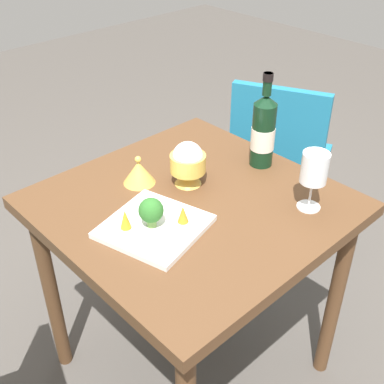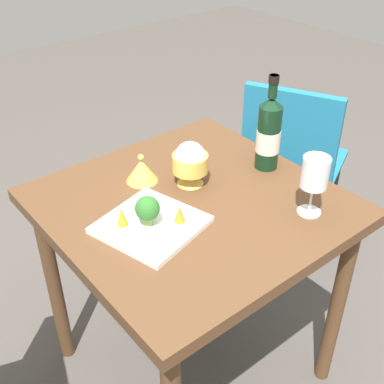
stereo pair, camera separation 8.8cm
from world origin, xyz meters
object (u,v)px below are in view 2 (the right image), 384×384
object	(u,v)px
wine_bottle	(268,133)
carrot_garnish_left	(122,216)
wine_glass	(315,174)
broccoli_floret	(147,209)
serving_plate	(151,225)
chair_near_window	(291,154)
rice_bowl	(190,163)
rice_bowl_lid	(142,170)
carrot_garnish_right	(180,214)

from	to	relation	value
wine_bottle	carrot_garnish_left	bearing A→B (deg)	178.95
wine_glass	broccoli_floret	xyz separation A→B (m)	(-0.40, 0.23, -0.06)
wine_bottle	serving_plate	bearing A→B (deg)	-176.42
chair_near_window	carrot_garnish_left	size ratio (longest dim) A/B	14.73
rice_bowl	rice_bowl_lid	size ratio (longest dim) A/B	1.42
carrot_garnish_right	serving_plate	bearing A→B (deg)	145.30
wine_glass	serving_plate	xyz separation A→B (m)	(-0.39, 0.23, -0.12)
rice_bowl	broccoli_floret	xyz separation A→B (m)	(-0.23, -0.11, -0.01)
serving_plate	broccoli_floret	bearing A→B (deg)	-173.49
rice_bowl	serving_plate	bearing A→B (deg)	-154.61
wine_glass	broccoli_floret	size ratio (longest dim) A/B	2.09
wine_bottle	wine_glass	size ratio (longest dim) A/B	1.74
wine_bottle	wine_glass	distance (m)	0.27
rice_bowl	broccoli_floret	bearing A→B (deg)	-155.27
broccoli_floret	rice_bowl_lid	bearing A→B (deg)	59.72
chair_near_window	carrot_garnish_right	distance (m)	0.96
wine_bottle	rice_bowl_lid	xyz separation A→B (m)	(-0.36, 0.18, -0.08)
wine_bottle	rice_bowl_lid	distance (m)	0.42
chair_near_window	carrot_garnish_left	xyz separation A→B (m)	(-0.99, -0.24, 0.27)
serving_plate	carrot_garnish_right	xyz separation A→B (m)	(0.06, -0.04, 0.03)
rice_bowl_lid	broccoli_floret	world-z (taller)	broccoli_floret
wine_glass	carrot_garnish_left	xyz separation A→B (m)	(-0.46, 0.27, -0.08)
serving_plate	carrot_garnish_right	distance (m)	0.09
chair_near_window	broccoli_floret	world-z (taller)	broccoli_floret
wine_bottle	carrot_garnish_right	world-z (taller)	wine_bottle
wine_glass	rice_bowl_lid	world-z (taller)	wine_glass
rice_bowl	chair_near_window	bearing A→B (deg)	13.80
carrot_garnish_right	broccoli_floret	bearing A→B (deg)	149.28
broccoli_floret	chair_near_window	bearing A→B (deg)	16.65
rice_bowl_lid	carrot_garnish_right	bearing A→B (deg)	-101.19
broccoli_floret	carrot_garnish_left	world-z (taller)	broccoli_floret
broccoli_floret	carrot_garnish_left	distance (m)	0.07
rice_bowl_lid	broccoli_floret	xyz separation A→B (m)	(-0.13, -0.21, 0.03)
rice_bowl	rice_bowl_lid	distance (m)	0.16
wine_glass	rice_bowl	distance (m)	0.38
serving_plate	carrot_garnish_left	size ratio (longest dim) A/B	5.30
wine_bottle	carrot_garnish_right	distance (m)	0.43
broccoli_floret	wine_glass	bearing A→B (deg)	-29.58
serving_plate	broccoli_floret	distance (m)	0.06
rice_bowl_lid	broccoli_floret	distance (m)	0.25
wine_glass	carrot_garnish_left	world-z (taller)	wine_glass
chair_near_window	rice_bowl_lid	size ratio (longest dim) A/B	8.50
serving_plate	rice_bowl	bearing A→B (deg)	25.39
rice_bowl	carrot_garnish_left	distance (m)	0.30
wine_bottle	carrot_garnish_right	size ratio (longest dim) A/B	6.12
wine_glass	carrot_garnish_left	distance (m)	0.53
chair_near_window	wine_glass	bearing A→B (deg)	-71.61
wine_glass	serving_plate	size ratio (longest dim) A/B	0.58
rice_bowl	rice_bowl_lid	bearing A→B (deg)	134.98
wine_bottle	rice_bowl_lid	bearing A→B (deg)	153.27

